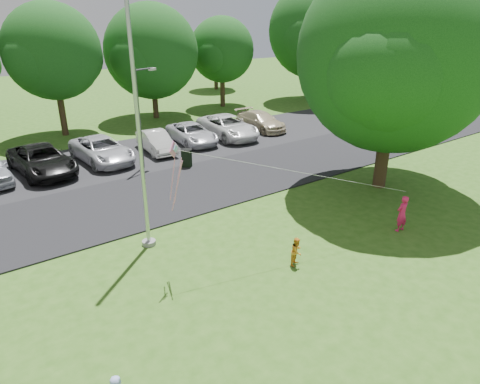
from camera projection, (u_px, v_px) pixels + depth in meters
ground at (314, 275)px, 13.95m from camera, size 120.00×120.00×0.00m
park_road at (181, 190)px, 20.66m from camera, size 60.00×6.00×0.06m
parking_strip at (128, 156)px, 25.52m from camera, size 42.00×7.00×0.06m
flagpole at (139, 135)px, 14.19m from camera, size 0.50×0.50×10.00m
street_lamp at (142, 109)px, 22.53m from camera, size 1.44×0.69×5.39m
trash_can at (187, 158)px, 23.61m from camera, size 0.65×0.65×1.02m
big_tree at (396, 60)px, 18.76m from camera, size 9.37×8.73×10.61m
tree_row at (94, 47)px, 30.73m from camera, size 64.35×11.94×10.88m
horizon_trees at (88, 56)px, 39.82m from camera, size 77.46×7.20×7.02m
parked_cars at (124, 145)px, 25.14m from camera, size 22.83×5.65×1.48m
woman at (402, 214)px, 16.53m from camera, size 0.55×0.38×1.47m
child_yellow at (297, 251)px, 14.34m from camera, size 0.60×0.54×1.01m
kite at (187, 165)px, 12.90m from camera, size 8.56×2.78×2.78m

